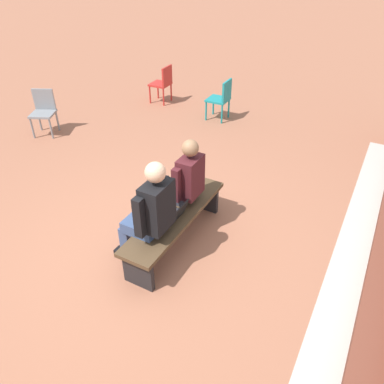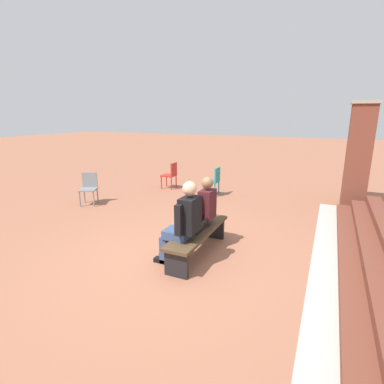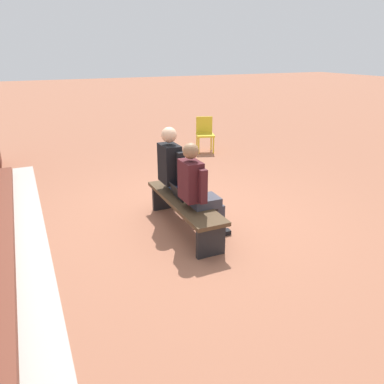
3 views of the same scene
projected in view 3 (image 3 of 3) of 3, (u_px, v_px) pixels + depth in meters
The scene contains 7 objects.
ground_plane at pixel (190, 217), 5.68m from camera, with size 60.00×60.00×0.00m, color #9E6047.
concrete_strip at pixel (34, 260), 4.51m from camera, with size 8.32×0.40×0.01m, color #B7B2A8.
bench at pixel (184, 206), 5.16m from camera, with size 1.80×0.44×0.45m.
person_student at pixel (198, 188), 4.80m from camera, with size 0.52×0.66×1.31m.
person_adult at pixel (177, 171), 5.41m from camera, with size 0.56×0.71×1.38m.
laptop at pixel (182, 195), 5.15m from camera, with size 0.32×0.29×0.21m.
plastic_chair_foreground at pixel (205, 132), 9.18m from camera, with size 0.53×0.53×0.84m.
Camera 3 is at (-4.71, 2.14, 2.37)m, focal length 35.00 mm.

